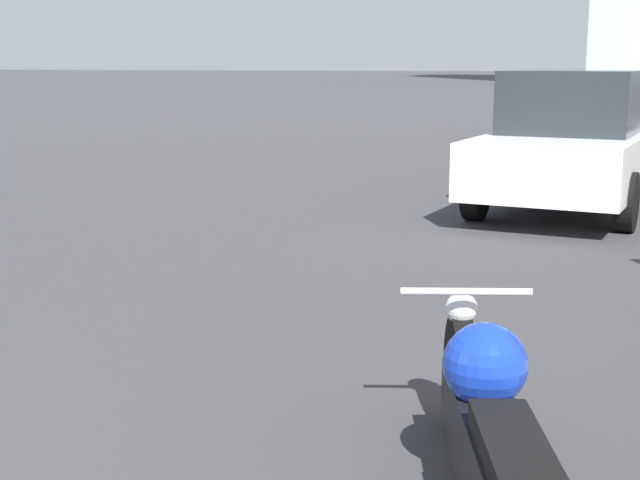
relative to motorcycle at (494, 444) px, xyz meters
The scene contains 3 objects.
motorcycle is the anchor object (origin of this frame).
parked_car_white 8.44m from the motorcycle, 92.85° to the left, with size 2.23×4.75×1.73m.
parked_car_blue 21.12m from the motorcycle, 90.57° to the left, with size 2.12×4.57×1.59m.
Camera 1 is at (4.45, -0.08, 1.82)m, focal length 50.00 mm.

